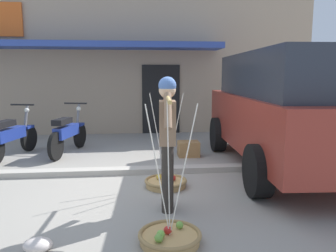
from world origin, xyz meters
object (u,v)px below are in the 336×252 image
fruit_vendor (167,135)px  motorcycle_second_in_row (68,133)px  fruit_basket_right_side (166,182)px  parked_truck (287,108)px  plastic_litter_bag (38,245)px  wooden_crate (189,149)px  motorcycle_nearest_shop (11,136)px  fruit_basket_left_side (170,236)px

fruit_vendor → motorcycle_second_in_row: size_ratio=0.98×
fruit_basket_right_side → fruit_vendor: bearing=-94.1°
fruit_vendor → parked_truck: parked_truck is taller
parked_truck → plastic_litter_bag: (-3.71, -2.59, -1.06)m
fruit_basket_right_side → plastic_litter_bag: 2.29m
fruit_basket_right_side → wooden_crate: 2.01m
fruit_vendor → motorcycle_nearest_shop: size_ratio=0.98×
fruit_basket_right_side → parked_truck: 2.64m
fruit_vendor → plastic_litter_bag: fruit_vendor is taller
motorcycle_second_in_row → motorcycle_nearest_shop: bearing=-166.9°
fruit_basket_left_side → motorcycle_nearest_shop: size_ratio=0.81×
fruit_basket_left_side → motorcycle_nearest_shop: fruit_basket_left_side is taller
parked_truck → plastic_litter_bag: size_ratio=17.51×
fruit_basket_left_side → motorcycle_nearest_shop: (-2.88, 3.88, 0.38)m
fruit_basket_right_side → motorcycle_nearest_shop: bearing=144.7°
motorcycle_nearest_shop → parked_truck: bearing=-14.2°
parked_truck → fruit_basket_left_side: bearing=-133.4°
motorcycle_second_in_row → parked_truck: size_ratio=0.36×
motorcycle_nearest_shop → motorcycle_second_in_row: same height
fruit_vendor → motorcycle_nearest_shop: bearing=134.4°
fruit_basket_left_side → motorcycle_nearest_shop: 4.85m
motorcycle_nearest_shop → plastic_litter_bag: bearing=-68.1°
fruit_vendor → fruit_basket_left_side: (-0.06, -0.88, -0.90)m
fruit_basket_left_side → motorcycle_nearest_shop: bearing=126.6°
motorcycle_second_in_row → fruit_vendor: bearing=-60.4°
plastic_litter_bag → motorcycle_nearest_shop: bearing=111.9°
fruit_basket_left_side → motorcycle_second_in_row: fruit_basket_left_side is taller
fruit_basket_left_side → fruit_basket_right_side: 1.76m
motorcycle_second_in_row → wooden_crate: (2.58, -0.49, -0.29)m
fruit_vendor → fruit_basket_left_side: size_ratio=1.21×
motorcycle_nearest_shop → fruit_basket_right_side: bearing=-35.3°
fruit_vendor → motorcycle_nearest_shop: (-2.95, 3.01, -0.53)m
plastic_litter_bag → motorcycle_second_in_row: bearing=96.7°
fruit_basket_right_side → wooden_crate: fruit_basket_right_side is taller
fruit_basket_left_side → wooden_crate: (0.79, 3.65, 0.09)m
motorcycle_nearest_shop → wooden_crate: 3.70m
motorcycle_nearest_shop → parked_truck: (5.29, -1.34, 0.68)m
parked_truck → wooden_crate: (-1.61, 1.10, -0.97)m
plastic_litter_bag → wooden_crate: (2.10, 3.69, 0.09)m
fruit_basket_right_side → parked_truck: (2.28, 0.80, 1.06)m
parked_truck → motorcycle_second_in_row: bearing=159.2°
fruit_vendor → wooden_crate: size_ratio=3.98×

